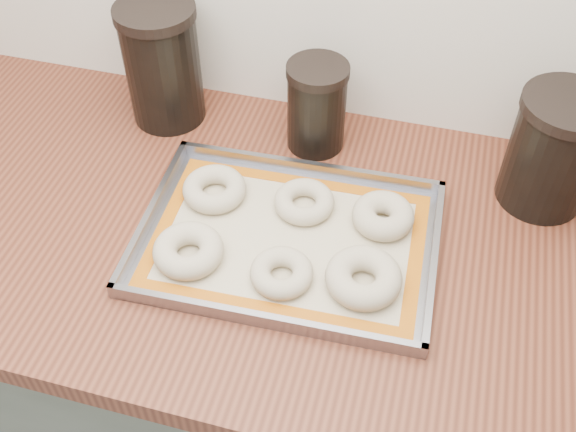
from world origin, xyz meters
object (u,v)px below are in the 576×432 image
(bagel_front_mid, at_px, (282,273))
(bagel_front_right, at_px, (364,278))
(baking_tray, at_px, (288,239))
(bagel_front_left, at_px, (188,250))
(bagel_back_right, at_px, (383,216))
(canister_left, at_px, (163,64))
(canister_mid, at_px, (317,106))
(canister_right, at_px, (554,151))
(bagel_back_mid, at_px, (304,202))
(bagel_back_left, at_px, (214,189))

(bagel_front_mid, bearing_deg, bagel_front_right, 9.49)
(baking_tray, relative_size, bagel_front_right, 4.18)
(bagel_front_left, xyz_separation_m, bagel_front_right, (0.27, 0.02, 0.00))
(bagel_front_left, height_order, bagel_back_right, bagel_back_right)
(bagel_front_right, bearing_deg, baking_tray, 156.07)
(canister_left, xyz_separation_m, canister_mid, (0.28, -0.01, -0.03))
(baking_tray, height_order, bagel_front_left, bagel_front_left)
(bagel_front_left, bearing_deg, canister_left, 116.61)
(bagel_front_mid, relative_size, canister_right, 0.48)
(bagel_back_right, bearing_deg, baking_tray, -151.92)
(bagel_back_right, xyz_separation_m, canister_mid, (-0.15, 0.17, 0.06))
(bagel_front_left, distance_m, canister_mid, 0.35)
(bagel_front_left, xyz_separation_m, bagel_back_right, (0.27, 0.15, 0.00))
(bagel_front_mid, relative_size, bagel_back_mid, 0.96)
(canister_mid, relative_size, canister_right, 0.83)
(bagel_back_left, xyz_separation_m, canister_right, (0.52, 0.15, 0.08))
(baking_tray, bearing_deg, bagel_front_right, -23.93)
(baking_tray, height_order, bagel_back_left, bagel_back_left)
(bagel_front_left, xyz_separation_m, canister_left, (-0.16, 0.33, 0.09))
(bagel_front_left, height_order, bagel_back_mid, bagel_front_left)
(baking_tray, distance_m, bagel_back_left, 0.16)
(bagel_front_mid, height_order, bagel_back_right, bagel_back_right)
(baking_tray, bearing_deg, bagel_front_mid, -81.81)
(bagel_back_left, relative_size, canister_right, 0.53)
(bagel_front_left, height_order, canister_right, canister_right)
(baking_tray, xyz_separation_m, bagel_back_mid, (0.01, 0.07, 0.01))
(bagel_back_right, height_order, canister_left, canister_left)
(bagel_front_mid, bearing_deg, canister_mid, 94.60)
(bagel_back_right, relative_size, canister_right, 0.50)
(baking_tray, distance_m, bagel_back_right, 0.16)
(bagel_back_left, bearing_deg, bagel_front_mid, -42.23)
(bagel_front_left, height_order, canister_left, canister_left)
(bagel_front_mid, height_order, canister_left, canister_left)
(bagel_back_left, distance_m, canister_mid, 0.23)
(bagel_front_mid, bearing_deg, bagel_back_mid, 91.50)
(canister_mid, bearing_deg, bagel_front_right, -64.35)
(bagel_front_mid, relative_size, canister_left, 0.42)
(bagel_back_mid, distance_m, canister_right, 0.40)
(bagel_back_left, xyz_separation_m, bagel_back_right, (0.28, 0.01, 0.00))
(canister_left, distance_m, canister_right, 0.68)
(bagel_back_left, xyz_separation_m, bagel_back_mid, (0.15, 0.01, -0.00))
(canister_left, height_order, canister_right, canister_left)
(baking_tray, bearing_deg, canister_right, 28.95)
(bagel_front_mid, xyz_separation_m, canister_left, (-0.31, 0.33, 0.09))
(bagel_front_mid, height_order, bagel_back_left, bagel_back_left)
(bagel_back_mid, height_order, canister_left, canister_left)
(bagel_back_mid, distance_m, canister_left, 0.37)
(baking_tray, relative_size, bagel_back_right, 4.77)
(bagel_back_mid, bearing_deg, bagel_front_left, -133.90)
(bagel_back_right, height_order, canister_mid, canister_mid)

